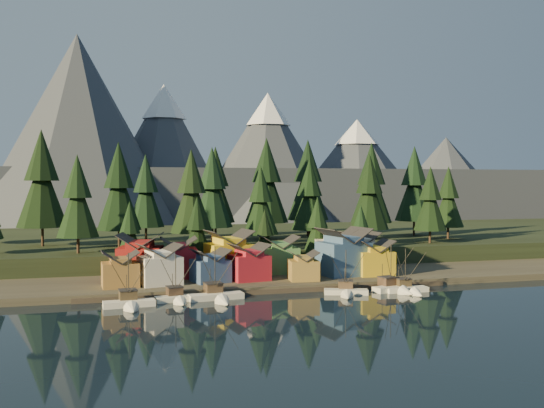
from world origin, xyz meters
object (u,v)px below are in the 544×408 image
object	(u,v)px
house_front_1	(160,263)
boat_4	(346,286)
boat_1	(177,292)
house_back_0	(140,256)
boat_6	(409,284)
boat_0	(130,296)
house_back_1	(178,256)
house_front_0	(120,268)
boat_2	(218,290)
boat_5	(396,282)

from	to	relation	value
house_front_1	boat_4	bearing A→B (deg)	-33.69
boat_1	house_back_0	distance (m)	21.89
boat_1	boat_6	world-z (taller)	boat_1
boat_0	house_back_0	size ratio (longest dim) A/B	1.00
boat_6	house_back_1	xyz separation A→B (m)	(-45.50, 24.57, 4.45)
boat_0	boat_4	world-z (taller)	boat_0
boat_4	house_front_0	xyz separation A→B (m)	(-44.94, 13.89, 3.48)
boat_4	house_back_1	distance (m)	39.76
boat_2	house_back_1	world-z (taller)	house_back_1
boat_0	boat_6	size ratio (longest dim) A/B	1.09
boat_5	house_back_1	bearing A→B (deg)	138.82
boat_2	house_back_1	bearing A→B (deg)	96.89
house_front_1	house_back_1	world-z (taller)	house_back_1
boat_1	house_front_1	bearing A→B (deg)	93.28
house_front_1	house_back_0	xyz separation A→B (m)	(-3.62, 7.69, 0.88)
boat_2	house_back_0	distance (m)	25.65
boat_1	house_back_0	world-z (taller)	house_back_0
boat_4	boat_5	bearing A→B (deg)	21.34
boat_2	boat_6	bearing A→B (deg)	-9.66
boat_4	boat_1	bearing A→B (deg)	-164.69
house_front_0	house_back_0	size ratio (longest dim) A/B	0.70
boat_6	boat_4	bearing A→B (deg)	176.20
boat_1	boat_2	world-z (taller)	boat_2
boat_2	boat_5	distance (m)	38.07
boat_5	boat_4	bearing A→B (deg)	169.52
boat_5	house_front_1	bearing A→B (deg)	150.33
boat_1	house_back_0	xyz separation A→B (m)	(-5.91, 20.50, 4.89)
boat_1	boat_5	bearing A→B (deg)	-8.77
boat_1	boat_6	bearing A→B (deg)	-10.50
house_back_0	boat_6	bearing A→B (deg)	-10.96
boat_0	boat_1	distance (m)	9.65
boat_5	house_front_0	xyz separation A→B (m)	(-56.39, 13.37, 3.18)
boat_0	house_back_0	world-z (taller)	house_back_0
house_back_0	house_front_0	bearing A→B (deg)	-105.22
boat_1	boat_4	world-z (taller)	boat_4
boat_4	house_back_1	bearing A→B (deg)	162.13
boat_4	boat_6	size ratio (longest dim) A/B	1.00
boat_0	house_back_0	distance (m)	24.28
boat_2	boat_4	bearing A→B (deg)	-9.30
boat_4	house_back_0	xyz separation A→B (m)	(-40.38, 22.56, 5.00)
boat_5	house_front_1	xyz separation A→B (m)	(-48.21, 14.35, 3.81)
boat_6	house_front_0	world-z (taller)	boat_6
boat_0	boat_4	distance (m)	43.63
boat_1	house_front_1	world-z (taller)	house_front_1
boat_6	house_back_1	world-z (taller)	house_back_1
boat_2	house_back_1	size ratio (longest dim) A/B	1.34
house_back_0	house_back_1	distance (m)	8.73
boat_5	house_front_0	size ratio (longest dim) A/B	1.43
boat_5	house_front_1	world-z (taller)	house_front_1
boat_4	house_back_1	size ratio (longest dim) A/B	1.12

